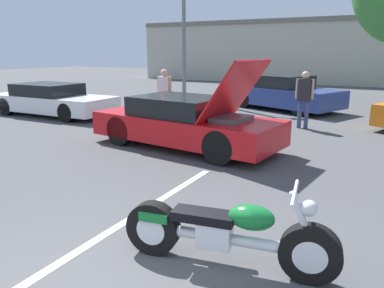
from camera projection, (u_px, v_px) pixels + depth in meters
name	position (u px, v px, depth m)	size (l,w,h in m)	color
parking_stripe_foreground	(126.00, 221.00, 5.04)	(0.12, 4.94, 0.01)	white
far_building	(359.00, 49.00, 25.27)	(32.00, 4.20, 4.40)	#B2AD9E
light_pole	(185.00, 5.00, 17.00)	(1.21, 0.28, 7.77)	slate
motorcycle	(226.00, 233.00, 3.92)	(2.29, 0.72, 0.94)	black
show_car_hood_open	(186.00, 123.00, 8.80)	(4.72, 2.29, 2.07)	red
parked_car_mid_row	(284.00, 93.00, 14.56)	(4.69, 3.43, 1.32)	navy
parked_car_left_row	(51.00, 100.00, 13.30)	(4.74, 1.81, 1.12)	white
spectator_near_motorcycle	(304.00, 95.00, 10.90)	(0.52, 0.22, 1.67)	#38476B
spectator_by_show_car	(164.00, 91.00, 11.86)	(0.52, 0.22, 1.68)	gray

